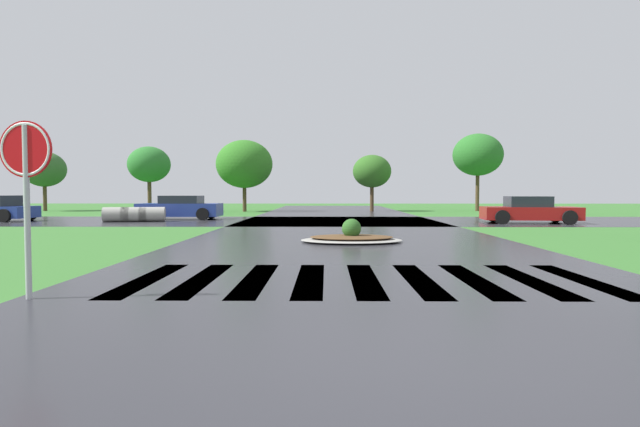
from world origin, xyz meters
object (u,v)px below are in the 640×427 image
Objects in this scene: stop_sign at (26,167)px; car_dark_suv at (529,211)px; car_blue_compact at (180,208)px; median_island at (351,238)px; drainage_pipe_stack at (134,214)px.

car_dark_suv is (13.45, 17.00, -1.20)m from stop_sign.
stop_sign reaches higher than car_blue_compact.
stop_sign is 0.82× the size of median_island.
median_island is at bearing 65.10° from stop_sign.
car_dark_suv is at bearing 170.57° from car_blue_compact.
stop_sign is 18.73m from drainage_pipe_stack.
drainage_pipe_stack is at bearing 135.26° from median_island.
stop_sign is at bearing -121.00° from median_island.
car_blue_compact is at bearing 175.92° from car_dark_suv.
stop_sign reaches higher than drainage_pipe_stack.
car_dark_suv is (8.69, 9.07, 0.44)m from median_island.
median_island is 14.88m from car_blue_compact.
stop_sign is 20.52m from car_blue_compact.
median_island is 14.18m from drainage_pipe_stack.
car_blue_compact is at bearing 124.72° from median_island.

